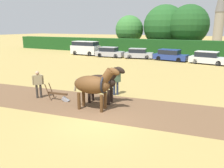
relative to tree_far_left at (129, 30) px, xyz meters
name	(u,v)px	position (x,y,z in m)	size (l,w,h in m)	color
ground_plane	(99,120)	(11.29, -31.50, -3.97)	(240.00, 240.00, 0.00)	#A88E4C
plowed_furrow_strip	(23,96)	(4.91, -30.41, -3.97)	(35.02, 4.10, 0.01)	brown
hedgerow	(186,48)	(11.29, -4.32, -2.73)	(68.55, 1.83, 2.48)	#194719
tree_far_left	(129,30)	(0.00, 0.00, 0.00)	(5.32, 5.32, 6.64)	#4C3823
tree_left	(165,26)	(6.58, 0.61, 0.62)	(7.55, 7.55, 8.36)	#4C3823
tree_center_left	(188,25)	(10.85, -0.59, 0.78)	(6.68, 6.68, 8.10)	#423323
church_spire	(221,7)	(14.72, 34.76, 6.30)	(3.02, 3.02, 19.63)	gray
draft_horse_lead_left	(94,85)	(10.31, -30.34, -2.58)	(2.75, 1.27, 2.46)	#513319
draft_horse_lead_right	(102,82)	(10.17, -29.17, -2.71)	(2.63, 1.12, 2.31)	black
plow	(60,96)	(7.69, -30.07, -3.66)	(1.58, 0.52, 1.13)	#4C331E
farmer_at_plow	(38,82)	(6.13, -30.20, -2.95)	(0.52, 0.51, 1.75)	#38332D
farmer_beside_team	(116,79)	(10.26, -27.45, -2.89)	(0.49, 0.55, 1.82)	#28334C
parked_van	(85,48)	(-3.64, -9.89, -2.83)	(4.65, 2.10, 2.22)	silver
parked_car_left	(110,52)	(1.07, -10.43, -3.24)	(4.34, 2.00, 1.52)	#A8A8B2
parked_car_center_left	(138,54)	(5.55, -9.97, -3.27)	(4.26, 2.50, 1.46)	#A8A8B2
parked_car_center	(170,55)	(10.12, -10.01, -3.25)	(4.69, 2.47, 1.50)	navy
parked_car_center_right	(208,58)	(14.85, -10.84, -3.24)	(4.52, 2.48, 1.54)	silver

